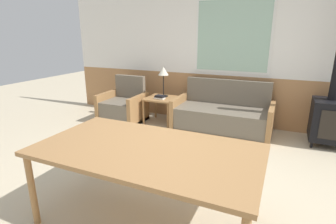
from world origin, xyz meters
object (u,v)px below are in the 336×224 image
Objects in this scene: table_lamp at (163,73)px; wood_stove at (331,110)px; dining_table at (147,154)px; side_table at (161,101)px; armchair at (123,108)px; couch at (222,117)px.

table_lamp is 2.94m from wood_stove.
dining_table is 3.29m from wood_stove.
table_lamp is at bearing 89.19° from side_table.
side_table is (0.76, 0.22, 0.17)m from armchair.
armchair is at bearing 127.87° from dining_table.
couch is at bearing -3.19° from table_lamp.
side_table is at bearing -178.08° from wood_stove.
dining_table is at bearing -122.64° from wood_stove.
table_lamp is 0.30× the size of dining_table.
armchair is 1.51× the size of table_lamp.
wood_stove is at bearing -0.09° from table_lamp.
wood_stove is at bearing 2.14° from couch.
armchair reaches higher than dining_table.
side_table is 2.92m from dining_table.
couch reaches higher than armchair.
dining_table is (1.90, -2.45, 0.42)m from armchair.
couch is 1.72m from wood_stove.
wood_stove reaches higher than side_table.
armchair is 1.54× the size of side_table.
dining_table is at bearing -67.64° from table_lamp.
wood_stove is (1.69, 0.06, 0.32)m from couch.
side_table is 0.98× the size of table_lamp.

